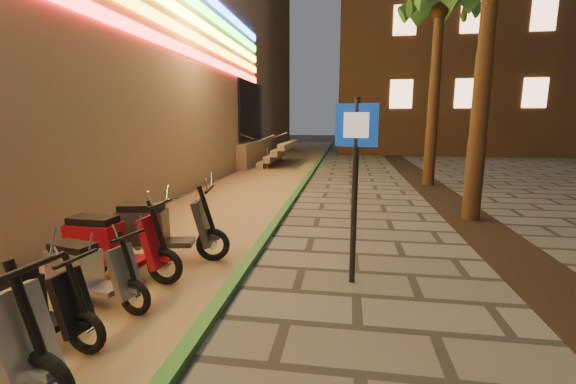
% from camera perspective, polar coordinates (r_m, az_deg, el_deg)
% --- Properties ---
extents(parking_strip, '(3.40, 60.00, 0.01)m').
position_cam_1_polar(parking_strip, '(13.07, -5.82, 0.27)').
color(parking_strip, '#8C7251').
rests_on(parking_strip, ground).
extents(green_curb, '(0.18, 60.00, 0.10)m').
position_cam_1_polar(green_curb, '(12.75, 1.59, 0.26)').
color(green_curb, '#26662B').
rests_on(green_curb, ground).
extents(planting_strip, '(1.20, 40.00, 0.02)m').
position_cam_1_polar(planting_strip, '(8.33, 29.25, -6.99)').
color(planting_strip, black).
rests_on(planting_strip, ground).
extents(palm_d, '(2.97, 3.02, 7.16)m').
position_cam_1_polar(palm_d, '(15.18, 21.55, 23.66)').
color(palm_d, '#472D19').
rests_on(palm_d, ground).
extents(pedestrian_sign, '(0.58, 0.13, 2.64)m').
position_cam_1_polar(pedestrian_sign, '(5.42, 9.94, 3.80)').
color(pedestrian_sign, black).
rests_on(pedestrian_sign, ground).
extents(scooter_6, '(1.51, 0.56, 1.06)m').
position_cam_1_polar(scooter_6, '(4.98, -34.25, -13.44)').
color(scooter_6, black).
rests_on(scooter_6, ground).
extents(scooter_7, '(1.49, 0.67, 1.05)m').
position_cam_1_polar(scooter_7, '(5.54, -27.46, -10.47)').
color(scooter_7, black).
rests_on(scooter_7, ground).
extents(scooter_8, '(1.76, 0.62, 1.24)m').
position_cam_1_polar(scooter_8, '(6.23, -24.71, -7.15)').
color(scooter_8, black).
rests_on(scooter_8, ground).
extents(scooter_9, '(1.83, 0.79, 1.29)m').
position_cam_1_polar(scooter_9, '(6.74, -18.46, -5.24)').
color(scooter_9, black).
rests_on(scooter_9, ground).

